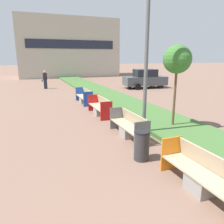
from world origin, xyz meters
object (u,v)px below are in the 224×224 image
street_lamp_post (148,16)px  sapling_tree_near (177,60)px  litter_bin (142,145)px  parked_car_distant (145,79)px  pedestrian_walking (45,80)px  bench_grey_frame (129,127)px  bench_blue_frame (84,98)px  bench_red_frame (100,108)px  bench_orange_frame (203,177)px

street_lamp_post → sapling_tree_near: street_lamp_post is taller
litter_bin → parked_car_distant: size_ratio=0.21×
pedestrian_walking → parked_car_distant: parked_car_distant is taller
bench_grey_frame → litter_bin: (-0.51, -1.93, 0.09)m
bench_blue_frame → street_lamp_post: 8.08m
pedestrian_walking → parked_car_distant: 9.80m
bench_grey_frame → street_lamp_post: 4.11m
bench_grey_frame → bench_blue_frame: same height
street_lamp_post → parked_car_distant: street_lamp_post is taller
bench_grey_frame → parked_car_distant: size_ratio=0.52×
bench_red_frame → bench_blue_frame: bearing=90.0°
bench_orange_frame → litter_bin: (-0.51, 1.96, 0.08)m
bench_red_frame → bench_blue_frame: (-0.00, 3.33, -0.00)m
pedestrian_walking → sapling_tree_near: bearing=-74.6°
bench_orange_frame → bench_blue_frame: (-0.00, 10.75, -0.00)m
bench_grey_frame → street_lamp_post: bearing=-8.9°
pedestrian_walking → bench_grey_frame: bearing=-83.0°
bench_orange_frame → bench_red_frame: (-0.00, 7.42, -0.00)m
bench_grey_frame → street_lamp_post: street_lamp_post is taller
bench_red_frame → parked_car_distant: 11.15m
parked_car_distant → sapling_tree_near: bearing=-107.5°
sapling_tree_near → pedestrian_walking: (-4.06, 14.69, -2.03)m
bench_blue_frame → sapling_tree_near: bearing=-71.4°
bench_grey_frame → pedestrian_walking: size_ratio=1.30×
bench_blue_frame → bench_red_frame: bearing=-90.0°
bench_red_frame → litter_bin: 5.49m
sapling_tree_near → pedestrian_walking: sapling_tree_near is taller
bench_grey_frame → bench_red_frame: size_ratio=1.03×
street_lamp_post → bench_blue_frame: bearing=95.0°
parked_car_distant → bench_blue_frame: bearing=-139.7°
street_lamp_post → bench_grey_frame: bearing=171.1°
bench_blue_frame → parked_car_distant: (7.47, 4.94, 0.54)m
street_lamp_post → bench_orange_frame: bearing=-99.1°
street_lamp_post → pedestrian_walking: 15.60m
bench_red_frame → pedestrian_walking: bearing=99.1°
bench_blue_frame → parked_car_distant: bearing=33.5°
sapling_tree_near → parked_car_distant: bearing=65.7°
street_lamp_post → pedestrian_walking: street_lamp_post is taller
sapling_tree_near → bench_orange_frame: bearing=-118.6°
bench_orange_frame → bench_red_frame: size_ratio=1.05×
bench_blue_frame → sapling_tree_near: sapling_tree_near is taller
bench_grey_frame → bench_red_frame: (-0.00, 3.54, -0.00)m
bench_grey_frame → sapling_tree_near: (2.23, 0.21, 2.56)m
bench_blue_frame → litter_bin: size_ratio=2.44×
street_lamp_post → parked_car_distant: bearing=60.0°
bench_blue_frame → street_lamp_post: size_ratio=0.27×
sapling_tree_near → pedestrian_walking: bearing=105.4°
parked_car_distant → bench_red_frame: bearing=-125.3°
bench_grey_frame → parked_car_distant: bearing=57.7°
bench_orange_frame → sapling_tree_near: 5.32m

